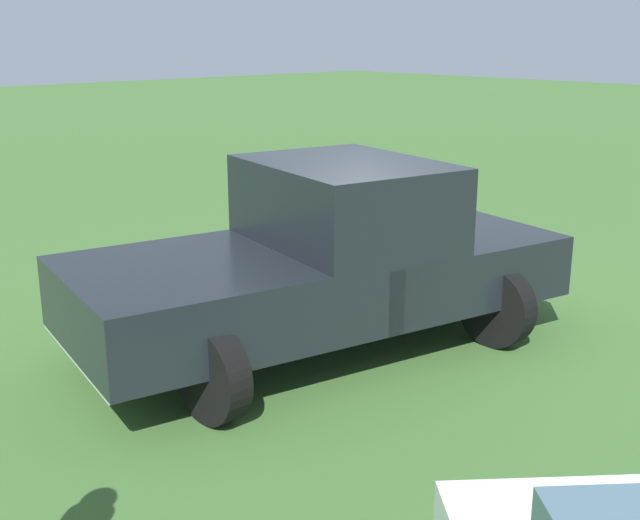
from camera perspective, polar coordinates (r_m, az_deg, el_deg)
ground_plane at (r=8.65m, az=2.93°, el=-4.23°), size 80.00×80.00×0.00m
pickup_truck at (r=7.63m, az=0.78°, el=0.44°), size 2.98×5.03×1.82m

